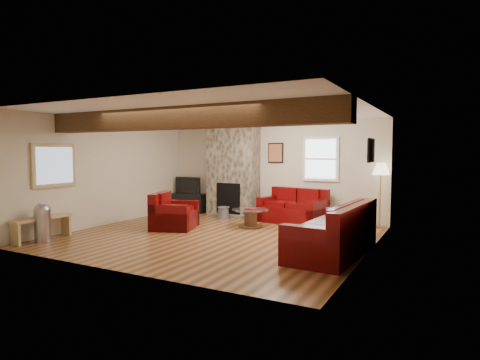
% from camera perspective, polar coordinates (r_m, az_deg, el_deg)
% --- Properties ---
extents(room, '(8.00, 8.00, 8.00)m').
position_cam_1_polar(room, '(8.14, -3.38, 0.68)').
color(room, '#4E3214').
rests_on(room, ground).
extents(floor, '(6.00, 6.00, 0.00)m').
position_cam_1_polar(floor, '(8.31, -3.34, -7.96)').
color(floor, '#4E3214').
rests_on(floor, ground).
extents(oak_beam, '(6.00, 0.36, 0.38)m').
position_cam_1_polar(oak_beam, '(7.11, -8.72, 8.70)').
color(oak_beam, '#331E0F').
rests_on(oak_beam, room).
extents(chimney_breast, '(1.40, 0.67, 2.50)m').
position_cam_1_polar(chimney_breast, '(10.79, -1.02, 1.34)').
color(chimney_breast, '#363129').
rests_on(chimney_breast, floor).
extents(back_window, '(0.90, 0.08, 1.10)m').
position_cam_1_polar(back_window, '(10.07, 11.38, 2.95)').
color(back_window, white).
rests_on(back_window, room).
extents(hatch_window, '(0.08, 1.00, 0.90)m').
position_cam_1_polar(hatch_window, '(9.02, -24.91, 1.91)').
color(hatch_window, tan).
rests_on(hatch_window, room).
extents(ceiling_dome, '(0.40, 0.40, 0.18)m').
position_cam_1_polar(ceiling_dome, '(8.55, 5.01, 8.81)').
color(ceiling_dome, white).
rests_on(ceiling_dome, room).
extents(artwork_back, '(0.42, 0.06, 0.52)m').
position_cam_1_polar(artwork_back, '(10.48, 5.08, 3.87)').
color(artwork_back, black).
rests_on(artwork_back, room).
extents(artwork_right, '(0.06, 0.55, 0.42)m').
position_cam_1_polar(artwork_right, '(7.35, 18.08, 4.03)').
color(artwork_right, black).
rests_on(artwork_right, room).
extents(sofa_three, '(1.06, 2.30, 0.87)m').
position_cam_1_polar(sofa_three, '(6.96, 13.02, -6.76)').
color(sofa_three, '#480505').
rests_on(sofa_three, floor).
extents(loveseat, '(1.68, 1.13, 0.83)m').
position_cam_1_polar(loveseat, '(9.87, 7.50, -3.65)').
color(loveseat, '#480505').
rests_on(loveseat, floor).
extents(armchair_red, '(1.15, 1.22, 0.81)m').
position_cam_1_polar(armchair_red, '(9.17, -9.29, -4.31)').
color(armchair_red, '#480505').
rests_on(armchair_red, floor).
extents(coffee_table, '(0.84, 0.84, 0.44)m').
position_cam_1_polar(coffee_table, '(9.23, 1.52, -5.45)').
color(coffee_table, '#442616').
rests_on(coffee_table, floor).
extents(tv_cabinet, '(1.06, 0.42, 0.53)m').
position_cam_1_polar(tv_cabinet, '(11.68, -7.17, -3.19)').
color(tv_cabinet, black).
rests_on(tv_cabinet, floor).
extents(television, '(0.83, 0.11, 0.48)m').
position_cam_1_polar(television, '(11.63, -7.19, -0.73)').
color(television, black).
rests_on(television, tv_cabinet).
extents(floor_lamp, '(0.38, 0.38, 1.47)m').
position_cam_1_polar(floor_lamp, '(9.61, 19.40, 1.02)').
color(floor_lamp, tan).
rests_on(floor_lamp, floor).
extents(pine_bench, '(0.28, 1.19, 0.45)m').
position_cam_1_polar(pine_bench, '(8.80, -26.32, -6.22)').
color(pine_bench, tan).
rests_on(pine_bench, floor).
extents(pedal_bin, '(0.36, 0.36, 0.75)m').
position_cam_1_polar(pedal_bin, '(8.59, -26.27, -5.42)').
color(pedal_bin, '#9C9DA1').
rests_on(pedal_bin, floor).
extents(coal_bucket, '(0.34, 0.34, 0.32)m').
position_cam_1_polar(coal_bucket, '(10.38, -2.38, -4.66)').
color(coal_bucket, slate).
rests_on(coal_bucket, floor).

